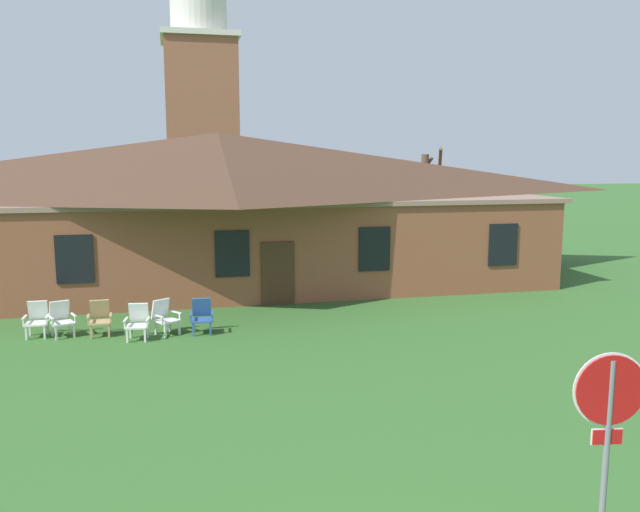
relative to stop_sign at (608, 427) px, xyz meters
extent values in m
cube|color=brown|center=(-2.50, 20.01, -0.41)|extent=(23.99, 10.00, 3.20)
cube|color=#926D5E|center=(-2.50, 20.01, 1.27)|extent=(24.47, 10.20, 0.16)
pyramid|color=#4C3323|center=(-2.50, 20.01, 2.57)|extent=(24.95, 10.40, 2.43)
cube|color=black|center=(-7.30, 14.98, -0.25)|extent=(1.10, 0.06, 1.50)
cube|color=black|center=(-2.50, 14.98, -0.25)|extent=(1.10, 0.06, 1.50)
cube|color=black|center=(2.29, 14.98, -0.25)|extent=(1.10, 0.06, 1.50)
cube|color=black|center=(7.09, 14.98, -0.25)|extent=(1.10, 0.06, 1.50)
cube|color=#422819|center=(-1.03, 14.98, -0.96)|extent=(1.10, 0.06, 2.10)
cube|color=#93563D|center=(-2.04, 40.61, 4.34)|extent=(4.80, 4.80, 12.69)
cube|color=silver|center=(-2.04, 40.61, 10.87)|extent=(5.18, 5.18, 0.36)
cylinder|color=silver|center=(-2.04, 40.61, 12.15)|extent=(3.80, 3.80, 2.20)
cylinder|color=slate|center=(0.00, 0.00, -0.64)|extent=(0.07, 0.07, 2.74)
cylinder|color=white|center=(0.00, 0.01, 0.41)|extent=(0.80, 0.14, 0.81)
cylinder|color=#B71414|center=(0.00, -0.01, 0.41)|extent=(0.75, 0.14, 0.76)
cube|color=#B71414|center=(0.00, 0.00, -0.11)|extent=(0.32, 0.07, 0.16)
cube|color=white|center=(0.00, 0.01, -0.11)|extent=(0.34, 0.07, 0.18)
cube|color=silver|center=(-7.81, 12.42, -1.83)|extent=(0.05, 0.05, 0.36)
cube|color=silver|center=(-8.27, 12.42, -1.83)|extent=(0.05, 0.05, 0.36)
cube|color=silver|center=(-7.81, 12.86, -1.83)|extent=(0.05, 0.05, 0.36)
cube|color=silver|center=(-8.27, 12.87, -1.83)|extent=(0.05, 0.05, 0.36)
cube|color=silver|center=(-8.04, 12.64, -1.62)|extent=(0.54, 0.53, 0.05)
cube|color=silver|center=(-8.04, 12.95, -1.32)|extent=(0.51, 0.20, 0.54)
cube|color=silver|center=(-7.75, 12.62, -1.43)|extent=(0.06, 0.47, 0.03)
cube|color=silver|center=(-7.75, 12.46, -1.54)|extent=(0.04, 0.04, 0.22)
cube|color=silver|center=(-8.33, 12.63, -1.43)|extent=(0.06, 0.47, 0.03)
cube|color=silver|center=(-8.33, 12.46, -1.54)|extent=(0.04, 0.04, 0.22)
cube|color=silver|center=(-7.06, 12.40, -1.83)|extent=(0.06, 0.06, 0.36)
cube|color=silver|center=(-7.49, 12.23, -1.83)|extent=(0.06, 0.06, 0.36)
cube|color=silver|center=(-7.22, 12.81, -1.83)|extent=(0.06, 0.06, 0.36)
cube|color=silver|center=(-7.65, 12.64, -1.83)|extent=(0.06, 0.06, 0.36)
cube|color=silver|center=(-7.36, 12.52, -1.62)|extent=(0.69, 0.68, 0.05)
cube|color=silver|center=(-7.47, 12.81, -1.32)|extent=(0.55, 0.36, 0.54)
cube|color=silver|center=(-7.08, 12.61, -1.43)|extent=(0.23, 0.46, 0.03)
cube|color=silver|center=(-7.02, 12.46, -1.54)|extent=(0.05, 0.05, 0.22)
cube|color=silver|center=(-7.62, 12.40, -1.43)|extent=(0.23, 0.46, 0.03)
cube|color=silver|center=(-7.56, 12.25, -1.54)|extent=(0.05, 0.05, 0.22)
cube|color=tan|center=(-6.14, 12.17, -1.83)|extent=(0.05, 0.05, 0.36)
cube|color=tan|center=(-6.60, 12.15, -1.83)|extent=(0.05, 0.05, 0.36)
cube|color=tan|center=(-6.17, 12.61, -1.83)|extent=(0.05, 0.05, 0.36)
cube|color=tan|center=(-6.62, 12.59, -1.83)|extent=(0.05, 0.05, 0.36)
cube|color=tan|center=(-6.38, 12.38, -1.62)|extent=(0.57, 0.55, 0.05)
cube|color=tan|center=(-6.40, 12.69, -1.32)|extent=(0.52, 0.22, 0.54)
cube|color=tan|center=(-6.09, 12.38, -1.43)|extent=(0.08, 0.47, 0.03)
cube|color=tan|center=(-6.08, 12.21, -1.54)|extent=(0.04, 0.04, 0.22)
cube|color=tan|center=(-6.67, 12.34, -1.43)|extent=(0.08, 0.47, 0.03)
cube|color=tan|center=(-6.66, 12.18, -1.54)|extent=(0.04, 0.04, 0.22)
cube|color=silver|center=(-5.17, 11.47, -1.83)|extent=(0.06, 0.06, 0.36)
cube|color=silver|center=(-5.63, 11.53, -1.83)|extent=(0.06, 0.06, 0.36)
cube|color=silver|center=(-5.12, 11.91, -1.83)|extent=(0.06, 0.06, 0.36)
cube|color=silver|center=(-5.57, 11.97, -1.83)|extent=(0.06, 0.06, 0.36)
cube|color=silver|center=(-5.37, 11.72, -1.62)|extent=(0.60, 0.59, 0.05)
cube|color=silver|center=(-5.33, 12.03, -1.32)|extent=(0.53, 0.26, 0.54)
cube|color=silver|center=(-5.09, 11.67, -1.43)|extent=(0.12, 0.47, 0.03)
cube|color=silver|center=(-5.11, 11.51, -1.54)|extent=(0.04, 0.04, 0.22)
cube|color=silver|center=(-5.66, 11.74, -1.43)|extent=(0.12, 0.47, 0.03)
cube|color=silver|center=(-5.68, 11.58, -1.54)|extent=(0.04, 0.04, 0.22)
cube|color=white|center=(-4.28, 12.06, -1.83)|extent=(0.07, 0.07, 0.36)
cube|color=white|center=(-4.66, 11.80, -1.83)|extent=(0.07, 0.07, 0.36)
cube|color=white|center=(-4.53, 12.43, -1.83)|extent=(0.07, 0.07, 0.36)
cube|color=white|center=(-4.91, 12.17, -1.83)|extent=(0.07, 0.07, 0.36)
cube|color=white|center=(-4.59, 12.12, -1.62)|extent=(0.74, 0.73, 0.05)
cube|color=white|center=(-4.77, 12.37, -1.32)|extent=(0.53, 0.45, 0.54)
cube|color=white|center=(-4.34, 12.26, -1.43)|extent=(0.31, 0.42, 0.03)
cube|color=white|center=(-4.25, 12.13, -1.54)|extent=(0.06, 0.06, 0.22)
cube|color=white|center=(-4.82, 11.94, -1.43)|extent=(0.31, 0.42, 0.03)
cube|color=white|center=(-4.73, 11.80, -1.54)|extent=(0.06, 0.06, 0.22)
cube|color=#2D5693|center=(-3.45, 11.73, -1.83)|extent=(0.05, 0.05, 0.36)
cube|color=#2D5693|center=(-3.91, 11.77, -1.83)|extent=(0.05, 0.05, 0.36)
cube|color=#2D5693|center=(-3.42, 12.18, -1.83)|extent=(0.05, 0.05, 0.36)
cube|color=#2D5693|center=(-3.88, 12.21, -1.83)|extent=(0.05, 0.05, 0.36)
cube|color=#2D5693|center=(-3.67, 11.97, -1.62)|extent=(0.57, 0.55, 0.05)
cube|color=#2D5693|center=(-3.65, 12.28, -1.32)|extent=(0.52, 0.22, 0.54)
cube|color=#2D5693|center=(-3.38, 11.93, -1.43)|extent=(0.09, 0.47, 0.03)
cube|color=#2D5693|center=(-3.39, 11.77, -1.54)|extent=(0.04, 0.04, 0.22)
cube|color=#2D5693|center=(-3.96, 11.97, -1.43)|extent=(0.09, 0.47, 0.03)
cube|color=#2D5693|center=(-3.97, 11.81, -1.54)|extent=(0.04, 0.04, 0.22)
cylinder|color=brown|center=(7.73, 23.89, 0.48)|extent=(0.36, 0.36, 4.99)
cylinder|color=brown|center=(7.86, 24.20, 2.34)|extent=(0.80, 0.47, 1.06)
cylinder|color=brown|center=(7.08, 24.42, 1.60)|extent=(1.25, 1.47, 1.37)
cylinder|color=brown|center=(8.39, 23.62, 2.67)|extent=(0.73, 1.47, 1.25)
cylinder|color=brown|center=(8.19, 24.18, 1.76)|extent=(0.78, 1.10, 1.14)
camera|label=1|loc=(-4.43, -5.56, 2.82)|focal=36.08mm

